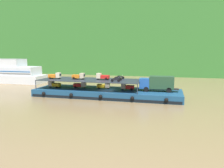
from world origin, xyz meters
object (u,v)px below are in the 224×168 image
cargo_barge (107,93)px  mini_truck_upper_mid (79,76)px  motorcycle_upper_port (115,80)px  mini_truck_lower_fore (127,87)px  passenger_ferry_upstream (7,72)px  mini_truck_lower_stern (54,84)px  covered_lorry (158,83)px  mini_truck_upper_stern (55,76)px  mini_truck_lower_mid (104,86)px  mini_truck_upper_fore (103,76)px  mini_truck_lower_aft (80,85)px  motorcycle_upper_stbd (120,77)px  motorcycle_upper_centre (118,78)px

cargo_barge → mini_truck_upper_mid: size_ratio=11.31×
motorcycle_upper_port → mini_truck_lower_fore: bearing=55.4°
passenger_ferry_upstream → mini_truck_lower_stern: bearing=-30.2°
cargo_barge → covered_lorry: covered_lorry is taller
mini_truck_upper_stern → motorcycle_upper_port: bearing=-6.9°
mini_truck_lower_mid → passenger_ferry_upstream: size_ratio=0.11×
cargo_barge → motorcycle_upper_port: bearing=-44.1°
mini_truck_upper_fore → covered_lorry: bearing=-0.4°
cargo_barge → covered_lorry: 10.83m
mini_truck_lower_stern → mini_truck_lower_fore: (16.59, 0.85, 0.00)m
cargo_barge → mini_truck_lower_aft: size_ratio=11.13×
mini_truck_lower_fore → mini_truck_upper_stern: size_ratio=1.00×
mini_truck_lower_stern → mini_truck_lower_mid: size_ratio=1.00×
mini_truck_upper_fore → motorcycle_upper_port: 4.50m
mini_truck_upper_stern → motorcycle_upper_stbd: bearing=12.0°
mini_truck_lower_fore → mini_truck_lower_aft: bearing=179.8°
mini_truck_lower_fore → cargo_barge: bearing=-173.9°
cargo_barge → mini_truck_lower_mid: size_ratio=11.11×
covered_lorry → mini_truck_lower_mid: bearing=178.9°
motorcycle_upper_port → cargo_barge: bearing=135.9°
mini_truck_upper_mid → mini_truck_upper_fore: size_ratio=0.99×
mini_truck_lower_aft → motorcycle_upper_centre: (8.66, -0.48, 1.74)m
motorcycle_upper_port → passenger_ferry_upstream: (-39.18, 16.23, -0.88)m
cargo_barge → mini_truck_lower_fore: mini_truck_lower_fore is taller
motorcycle_upper_port → motorcycle_upper_centre: bearing=92.5°
mini_truck_upper_mid → mini_truck_upper_fore: (5.27, 0.60, 0.00)m
mini_truck_upper_fore → mini_truck_lower_mid: bearing=34.9°
cargo_barge → mini_truck_lower_mid: bearing=146.0°
motorcycle_upper_port → mini_truck_upper_mid: bearing=165.8°
motorcycle_upper_port → motorcycle_upper_centre: size_ratio=1.00×
mini_truck_lower_stern → motorcycle_upper_stbd: motorcycle_upper_stbd is taller
mini_truck_lower_mid → motorcycle_upper_port: motorcycle_upper_port is taller
motorcycle_upper_stbd → mini_truck_lower_mid: bearing=-150.8°
covered_lorry → passenger_ferry_upstream: bearing=164.1°
covered_lorry → cargo_barge: bearing=-177.9°
mini_truck_lower_aft → mini_truck_lower_mid: size_ratio=1.00×
covered_lorry → motorcycle_upper_centre: bearing=-177.6°
motorcycle_upper_stbd → passenger_ferry_upstream: (-39.10, 11.49, -0.88)m
motorcycle_upper_stbd → passenger_ferry_upstream: passenger_ferry_upstream is taller
motorcycle_upper_stbd → passenger_ferry_upstream: 40.77m
covered_lorry → mini_truck_upper_fore: size_ratio=2.86×
motorcycle_upper_port → passenger_ferry_upstream: bearing=157.5°
motorcycle_upper_port → mini_truck_lower_stern: bearing=172.4°
cargo_barge → covered_lorry: bearing=2.1°
mini_truck_lower_fore → passenger_ferry_upstream: (-41.12, 13.42, 0.86)m
mini_truck_lower_stern → motorcycle_upper_stbd: 14.94m
passenger_ferry_upstream → mini_truck_lower_aft: bearing=-23.7°
mini_truck_lower_stern → motorcycle_upper_port: (14.65, -1.96, 1.74)m
cargo_barge → motorcycle_upper_port: 4.63m
mini_truck_lower_aft → motorcycle_upper_port: motorcycle_upper_port is taller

